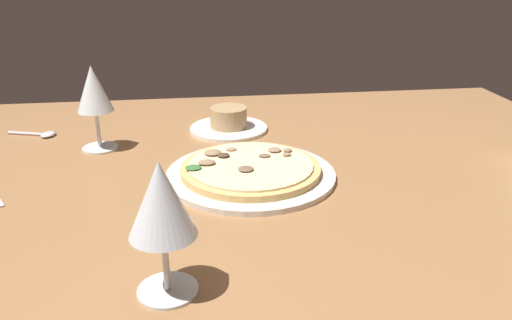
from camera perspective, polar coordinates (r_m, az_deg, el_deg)
name	(u,v)px	position (r cm, az deg, el deg)	size (l,w,h in cm)	color
dining_table	(261,183)	(95.74, 0.58, -2.58)	(150.00, 110.00, 4.00)	#996B42
pizza_main	(250,171)	(92.95, -0.64, -1.23)	(30.68, 30.68, 3.37)	silver
ramekin_on_saucer	(229,122)	(117.55, -3.06, 4.21)	(17.61, 17.61, 5.39)	white
wine_glass_far	(161,204)	(58.64, -10.46, -4.82)	(7.95, 7.95, 17.00)	silver
wine_glass_near	(94,92)	(108.06, -17.57, 7.19)	(7.29, 7.29, 17.42)	silver
spoon	(42,134)	(123.57, -22.63, 2.68)	(11.31, 5.50, 1.00)	silver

